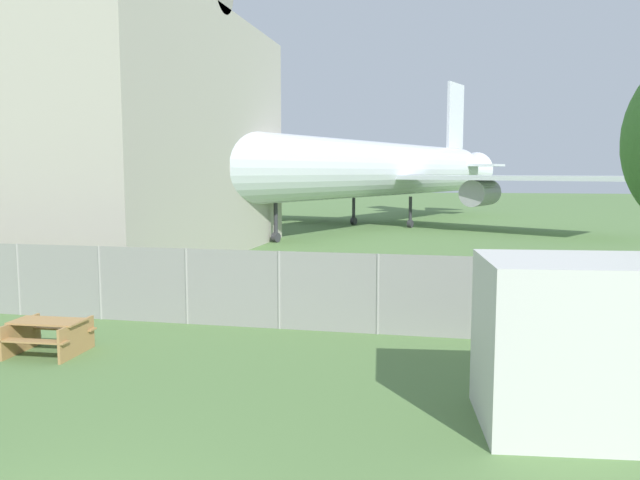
# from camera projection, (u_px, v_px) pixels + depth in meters

# --- Properties ---
(perimeter_fence) EXTENTS (56.07, 0.07, 2.03)m
(perimeter_fence) POSITION_uv_depth(u_px,v_px,m) (279.00, 290.00, 16.00)
(perimeter_fence) COLOR gray
(perimeter_fence) RESTS_ON ground
(airplane) EXTENTS (34.35, 41.97, 12.18)m
(airplane) POSITION_uv_depth(u_px,v_px,m) (373.00, 170.00, 45.19)
(airplane) COLOR silver
(airplane) RESTS_ON ground
(portable_cabin) EXTENTS (4.14, 2.70, 2.69)m
(portable_cabin) POSITION_uv_depth(u_px,v_px,m) (609.00, 345.00, 9.73)
(portable_cabin) COLOR silver
(portable_cabin) RESTS_ON ground
(picnic_bench_near_cabin) EXTENTS (1.63, 1.47, 0.76)m
(picnic_bench_near_cabin) POSITION_uv_depth(u_px,v_px,m) (48.00, 333.00, 13.84)
(picnic_bench_near_cabin) COLOR #A37A47
(picnic_bench_near_cabin) RESTS_ON ground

